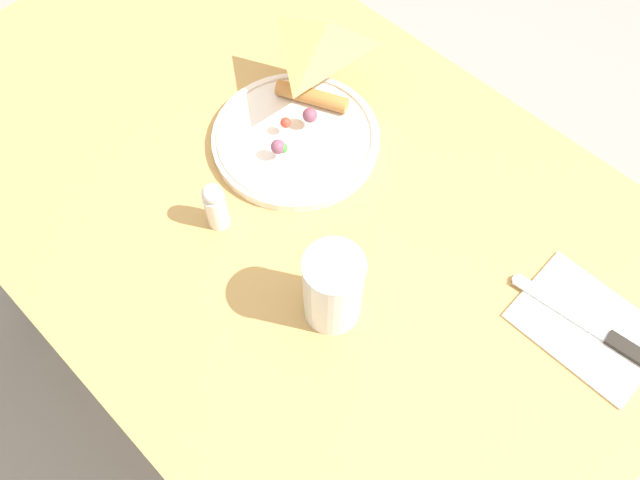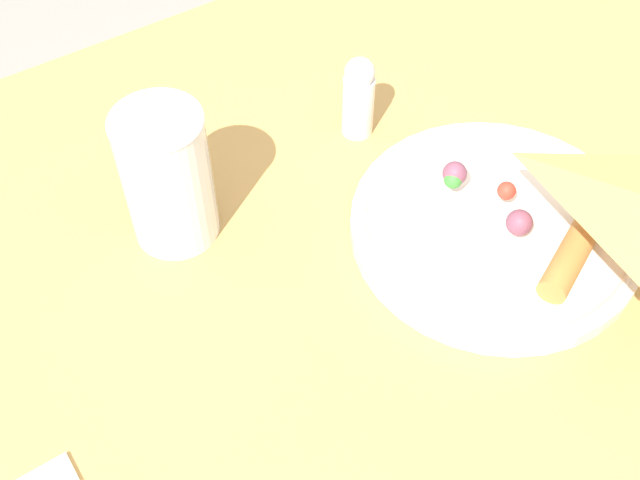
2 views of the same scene
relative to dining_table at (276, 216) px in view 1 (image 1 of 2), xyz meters
name	(u,v)px [view 1 (image 1 of 2)]	position (x,y,z in m)	size (l,w,h in m)	color
ground_plane	(291,344)	(0.00, 0.00, -0.60)	(6.00, 6.00, 0.00)	gray
dining_table	(276,216)	(0.00, 0.00, 0.00)	(1.18, 0.73, 0.70)	tan
plate_pizza	(296,135)	(0.02, -0.07, 0.12)	(0.25, 0.25, 0.05)	silver
milk_glass	(333,290)	(-0.20, 0.08, 0.16)	(0.07, 0.07, 0.13)	white
napkin_folded	(587,326)	(-0.45, -0.13, 0.10)	(0.17, 0.13, 0.00)	white
butter_knife	(597,330)	(-0.46, -0.13, 0.11)	(0.21, 0.04, 0.01)	black
salt_shaker	(214,204)	(0.00, 0.10, 0.14)	(0.03, 0.03, 0.08)	silver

